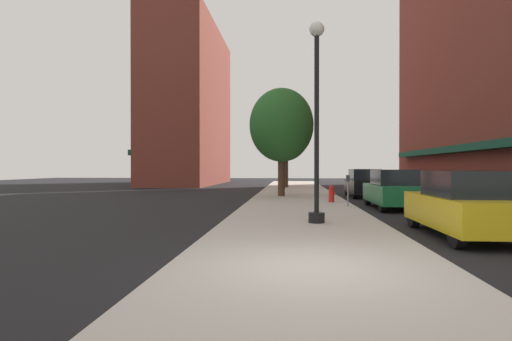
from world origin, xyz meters
TOP-DOWN VIEW (x-y plane):
  - ground_plane at (4.00, 18.00)m, footprint 90.00×90.00m
  - sidewalk_slab at (0.00, 19.00)m, footprint 4.80×50.00m
  - building_far_background at (-11.01, 37.00)m, footprint 6.80×18.00m
  - lamppost at (0.43, 5.53)m, footprint 0.48×0.48m
  - fire_hydrant at (1.58, 13.02)m, footprint 0.33×0.26m
  - parking_meter_near at (2.05, 10.86)m, footprint 0.14×0.09m
  - tree_near at (-0.86, 17.15)m, footprint 3.66×3.66m
  - tree_mid at (-0.74, 28.10)m, footprint 3.85×3.85m
  - car_yellow at (4.00, 3.96)m, footprint 1.80×4.30m
  - car_green at (4.00, 11.24)m, footprint 1.80×4.30m
  - car_black at (4.00, 18.32)m, footprint 1.80×4.30m

SIDE VIEW (x-z plane):
  - ground_plane at x=4.00m, z-range 0.00..0.00m
  - sidewalk_slab at x=0.00m, z-range 0.00..0.12m
  - fire_hydrant at x=1.58m, z-range 0.12..0.91m
  - car_yellow at x=4.00m, z-range -0.02..1.64m
  - car_green at x=4.00m, z-range -0.02..1.64m
  - car_black at x=4.00m, z-range -0.02..1.64m
  - parking_meter_near at x=2.05m, z-range 0.29..1.60m
  - lamppost at x=0.43m, z-range 0.25..6.15m
  - tree_near at x=-0.86m, z-range 1.08..7.25m
  - tree_mid at x=-0.74m, z-range 1.19..7.81m
  - building_far_background at x=-11.01m, z-range -0.02..16.48m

